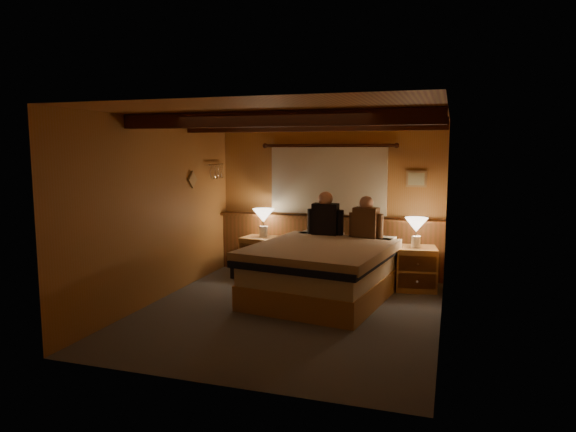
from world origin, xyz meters
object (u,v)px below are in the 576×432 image
at_px(bed, 324,270).
at_px(nightstand_left, 260,255).
at_px(lamp_right, 416,227).
at_px(person_right, 366,221).
at_px(nightstand_right, 416,268).
at_px(person_left, 325,217).
at_px(lamp_left, 263,217).
at_px(duffel_bag, 250,267).

distance_m(bed, nightstand_left, 1.67).
relative_size(lamp_right, person_right, 0.68).
height_order(nightstand_left, nightstand_right, nightstand_right).
xyz_separation_m(nightstand_right, person_left, (-1.32, -0.03, 0.69)).
bearing_deg(lamp_right, lamp_left, 173.55).
bearing_deg(lamp_left, bed, -40.23).
xyz_separation_m(nightstand_left, lamp_right, (2.44, -0.24, 0.61)).
bearing_deg(person_right, person_left, -175.28).
xyz_separation_m(nightstand_right, lamp_right, (-0.01, -0.02, 0.60)).
height_order(lamp_left, person_right, person_right).
bearing_deg(person_left, bed, -76.46).
distance_m(bed, nightstand_right, 1.41).
relative_size(nightstand_left, duffel_bag, 1.08).
bearing_deg(bed, nightstand_right, 43.82).
distance_m(person_left, duffel_bag, 1.44).
height_order(bed, person_left, person_left).
bearing_deg(nightstand_right, person_left, 173.16).
distance_m(nightstand_left, nightstand_right, 2.47).
distance_m(person_right, duffel_bag, 1.96).
height_order(bed, nightstand_right, bed).
xyz_separation_m(lamp_left, person_right, (1.70, -0.34, 0.06)).
bearing_deg(duffel_bag, nightstand_right, 4.34).
bearing_deg(lamp_right, nightstand_right, 58.90).
height_order(person_right, duffel_bag, person_right).
bearing_deg(lamp_right, person_left, -179.42).
distance_m(nightstand_right, person_left, 1.49).
bearing_deg(bed, nightstand_left, 150.17).
bearing_deg(lamp_right, person_right, -173.97).
bearing_deg(person_right, lamp_left, 178.88).
distance_m(nightstand_right, lamp_left, 2.50).
bearing_deg(person_left, lamp_left, 166.49).
bearing_deg(duffel_bag, bed, -25.87).
bearing_deg(person_left, person_right, -4.48).
bearing_deg(nightstand_right, lamp_left, 165.77).
distance_m(nightstand_left, lamp_left, 0.62).
height_order(nightstand_right, lamp_right, lamp_right).
bearing_deg(duffel_bag, lamp_right, 3.89).
height_order(lamp_right, person_right, person_right).
height_order(nightstand_right, lamp_left, lamp_left).
height_order(lamp_right, person_left, person_left).
relative_size(lamp_right, duffel_bag, 0.77).
height_order(nightstand_left, person_left, person_left).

